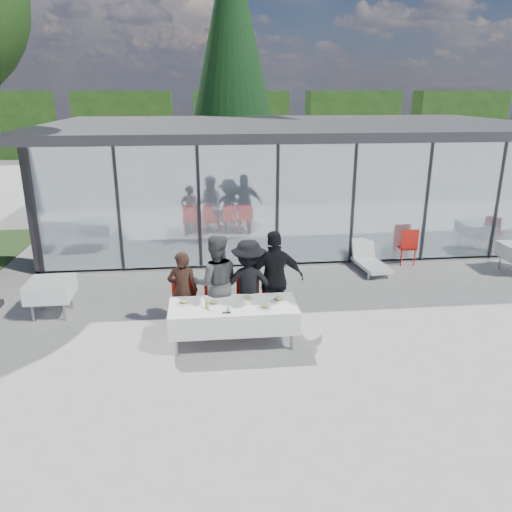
{
  "coord_description": "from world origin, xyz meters",
  "views": [
    {
      "loc": [
        -0.8,
        -8.08,
        4.33
      ],
      "look_at": [
        0.19,
        1.2,
        1.25
      ],
      "focal_mm": 35.0,
      "sensor_mm": 36.0,
      "label": 1
    }
  ],
  "objects_px": {
    "plate_c": "(247,298)",
    "juice_bottle": "(207,304)",
    "plate_a": "(184,302)",
    "lounger": "(369,260)",
    "plate_d": "(279,299)",
    "dining_table": "(233,316)",
    "folded_eyeglasses": "(226,313)",
    "diner_a": "(183,291)",
    "plate_extra": "(265,307)",
    "diner_b": "(216,283)",
    "diner_chair_c": "(248,298)",
    "plate_b": "(213,303)",
    "diner_chair_a": "(184,301)",
    "diner_c": "(249,284)",
    "spare_table_left": "(50,289)",
    "conifer_tree": "(232,47)",
    "diner_chair_d": "(274,297)",
    "spare_chair_b": "(408,245)",
    "diner_d": "(275,279)",
    "diner_chair_b": "(216,300)"
  },
  "relations": [
    {
      "from": "conifer_tree",
      "to": "plate_a",
      "type": "bearing_deg",
      "value": -97.59
    },
    {
      "from": "plate_extra",
      "to": "juice_bottle",
      "type": "xyz_separation_m",
      "value": [
        -1.0,
        0.08,
        0.05
      ]
    },
    {
      "from": "plate_extra",
      "to": "conifer_tree",
      "type": "bearing_deg",
      "value": 88.69
    },
    {
      "from": "dining_table",
      "to": "diner_chair_c",
      "type": "bearing_deg",
      "value": 65.72
    },
    {
      "from": "plate_b",
      "to": "spare_chair_b",
      "type": "relative_size",
      "value": 0.28
    },
    {
      "from": "lounger",
      "to": "conifer_tree",
      "type": "bearing_deg",
      "value": 106.75
    },
    {
      "from": "diner_b",
      "to": "diner_c",
      "type": "xyz_separation_m",
      "value": [
        0.62,
        0.0,
        -0.06
      ]
    },
    {
      "from": "conifer_tree",
      "to": "juice_bottle",
      "type": "bearing_deg",
      "value": -95.67
    },
    {
      "from": "plate_a",
      "to": "plate_b",
      "type": "xyz_separation_m",
      "value": [
        0.52,
        -0.07,
        0.0
      ]
    },
    {
      "from": "folded_eyeglasses",
      "to": "lounger",
      "type": "relative_size",
      "value": 0.1
    },
    {
      "from": "folded_eyeglasses",
      "to": "conifer_tree",
      "type": "bearing_deg",
      "value": 85.8
    },
    {
      "from": "dining_table",
      "to": "plate_b",
      "type": "distance_m",
      "value": 0.43
    },
    {
      "from": "plate_a",
      "to": "lounger",
      "type": "xyz_separation_m",
      "value": [
        4.55,
        3.42,
        -0.52
      ]
    },
    {
      "from": "diner_chair_d",
      "to": "spare_table_left",
      "type": "xyz_separation_m",
      "value": [
        -4.41,
        0.84,
        0.02
      ]
    },
    {
      "from": "diner_chair_d",
      "to": "plate_d",
      "type": "relative_size",
      "value": 3.61
    },
    {
      "from": "plate_a",
      "to": "plate_b",
      "type": "bearing_deg",
      "value": -7.37
    },
    {
      "from": "folded_eyeglasses",
      "to": "lounger",
      "type": "distance_m",
      "value": 5.48
    },
    {
      "from": "plate_d",
      "to": "plate_extra",
      "type": "xyz_separation_m",
      "value": [
        -0.29,
        -0.3,
        0.0
      ]
    },
    {
      "from": "diner_chair_c",
      "to": "plate_d",
      "type": "height_order",
      "value": "diner_chair_c"
    },
    {
      "from": "dining_table",
      "to": "diner_chair_a",
      "type": "distance_m",
      "value": 1.17
    },
    {
      "from": "plate_d",
      "to": "dining_table",
      "type": "bearing_deg",
      "value": -172.95
    },
    {
      "from": "diner_d",
      "to": "plate_d",
      "type": "bearing_deg",
      "value": 84.88
    },
    {
      "from": "diner_chair_c",
      "to": "diner_b",
      "type": "bearing_deg",
      "value": -170.91
    },
    {
      "from": "lounger",
      "to": "dining_table",
      "type": "bearing_deg",
      "value": -135.96
    },
    {
      "from": "diner_chair_b",
      "to": "conifer_tree",
      "type": "xyz_separation_m",
      "value": [
        1.12,
        12.25,
        5.45
      ]
    },
    {
      "from": "diner_chair_c",
      "to": "plate_extra",
      "type": "bearing_deg",
      "value": -78.01
    },
    {
      "from": "spare_chair_b",
      "to": "plate_a",
      "type": "bearing_deg",
      "value": -146.89
    },
    {
      "from": "diner_chair_a",
      "to": "plate_extra",
      "type": "distance_m",
      "value": 1.74
    },
    {
      "from": "dining_table",
      "to": "diner_chair_c",
      "type": "height_order",
      "value": "diner_chair_c"
    },
    {
      "from": "spare_chair_b",
      "to": "diner_chair_a",
      "type": "bearing_deg",
      "value": -151.5
    },
    {
      "from": "diner_b",
      "to": "diner_chair_c",
      "type": "distance_m",
      "value": 0.74
    },
    {
      "from": "spare_chair_b",
      "to": "conifer_tree",
      "type": "distance_m",
      "value": 11.37
    },
    {
      "from": "folded_eyeglasses",
      "to": "plate_b",
      "type": "bearing_deg",
      "value": 117.67
    },
    {
      "from": "plate_b",
      "to": "diner_d",
      "type": "bearing_deg",
      "value": 25.75
    },
    {
      "from": "spare_table_left",
      "to": "plate_d",
      "type": "bearing_deg",
      "value": -18.7
    },
    {
      "from": "diner_d",
      "to": "spare_table_left",
      "type": "relative_size",
      "value": 2.21
    },
    {
      "from": "plate_a",
      "to": "diner_chair_a",
      "type": "bearing_deg",
      "value": 92.37
    },
    {
      "from": "dining_table",
      "to": "diner_c",
      "type": "height_order",
      "value": "diner_c"
    },
    {
      "from": "diner_b",
      "to": "diner_d",
      "type": "distance_m",
      "value": 1.12
    },
    {
      "from": "diner_b",
      "to": "plate_d",
      "type": "relative_size",
      "value": 6.87
    },
    {
      "from": "dining_table",
      "to": "folded_eyeglasses",
      "type": "bearing_deg",
      "value": -112.16
    },
    {
      "from": "plate_a",
      "to": "diner_chair_d",
      "type": "bearing_deg",
      "value": 19.53
    },
    {
      "from": "plate_c",
      "to": "folded_eyeglasses",
      "type": "relative_size",
      "value": 1.93
    },
    {
      "from": "diner_chair_b",
      "to": "spare_chair_b",
      "type": "bearing_deg",
      "value": 31.34
    },
    {
      "from": "diner_a",
      "to": "plate_d",
      "type": "bearing_deg",
      "value": 165.87
    },
    {
      "from": "plate_c",
      "to": "juice_bottle",
      "type": "relative_size",
      "value": 1.7
    },
    {
      "from": "plate_extra",
      "to": "spare_table_left",
      "type": "xyz_separation_m",
      "value": [
        -4.12,
        1.79,
        -0.22
      ]
    },
    {
      "from": "plate_b",
      "to": "plate_c",
      "type": "relative_size",
      "value": 1.0
    },
    {
      "from": "diner_chair_a",
      "to": "lounger",
      "type": "xyz_separation_m",
      "value": [
        4.58,
        2.81,
        -0.28
      ]
    },
    {
      "from": "diner_a",
      "to": "plate_extra",
      "type": "bearing_deg",
      "value": 152.9
    }
  ]
}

